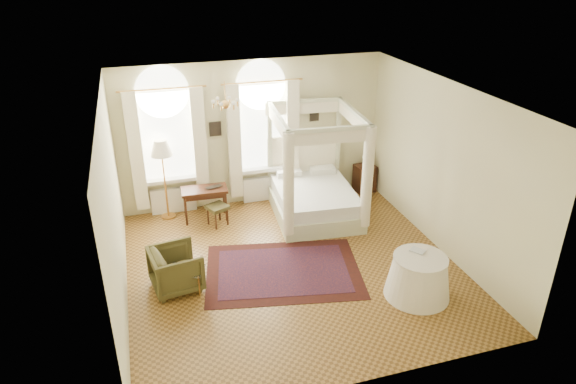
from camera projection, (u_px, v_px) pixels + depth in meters
name	position (u px, v px, depth m)	size (l,w,h in m)	color
ground	(292.00, 266.00, 9.67)	(6.00, 6.00, 0.00)	olive
room_walls	(293.00, 170.00, 8.82)	(6.00, 6.00, 6.00)	beige
window_left	(168.00, 151.00, 11.01)	(1.62, 0.27, 3.29)	white
window_right	(263.00, 141.00, 11.57)	(1.62, 0.27, 3.29)	white
chandelier	(225.00, 103.00, 9.22)	(0.51, 0.45, 0.50)	#C99043
wall_pictures	(257.00, 123.00, 11.45)	(2.54, 0.03, 0.39)	black
canopy_bed	(315.00, 193.00, 11.29)	(1.99, 2.36, 2.39)	beige
nightstand	(365.00, 178.00, 12.57)	(0.46, 0.42, 0.66)	#3B1D10
nightstand_lamp	(369.00, 154.00, 12.32)	(0.29, 0.29, 0.43)	#C99043
writing_desk	(204.00, 193.00, 11.11)	(1.01, 0.56, 0.73)	#3B1D10
laptop	(213.00, 186.00, 11.14)	(0.37, 0.24, 0.03)	black
stool	(217.00, 209.00, 10.97)	(0.53, 0.53, 0.46)	#423B1C
armchair	(176.00, 269.00, 8.92)	(0.82, 0.84, 0.77)	#423C1C
coffee_table	(186.00, 272.00, 8.87)	(0.71, 0.61, 0.41)	white
floor_lamp	(161.00, 152.00, 10.80)	(0.47, 0.47, 1.81)	#C99043
oriental_rug	(283.00, 271.00, 9.53)	(3.17, 2.54, 0.01)	#39120D
side_table	(418.00, 277.00, 8.72)	(1.12, 1.12, 0.76)	white
book	(415.00, 253.00, 8.66)	(0.18, 0.24, 0.02)	black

